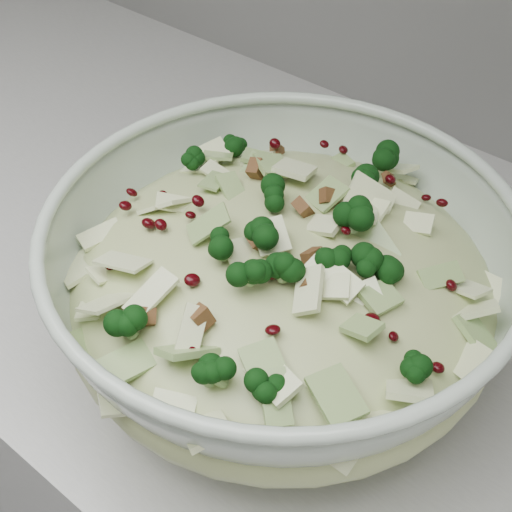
# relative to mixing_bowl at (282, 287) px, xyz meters

# --- Properties ---
(mixing_bowl) EXTENTS (0.46, 0.46, 0.14)m
(mixing_bowl) POSITION_rel_mixing_bowl_xyz_m (0.00, 0.00, 0.00)
(mixing_bowl) COLOR #ABBCAB
(mixing_bowl) RESTS_ON counter
(salad) EXTENTS (0.46, 0.46, 0.14)m
(salad) POSITION_rel_mixing_bowl_xyz_m (0.00, 0.00, 0.02)
(salad) COLOR #AAB57C
(salad) RESTS_ON mixing_bowl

